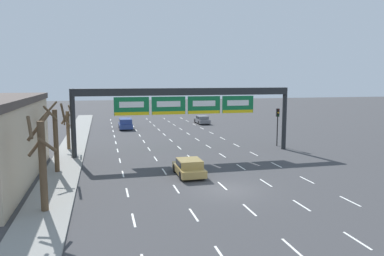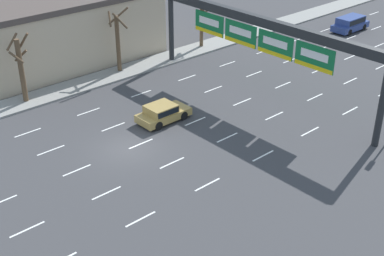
{
  "view_description": "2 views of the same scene",
  "coord_description": "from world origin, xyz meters",
  "px_view_note": "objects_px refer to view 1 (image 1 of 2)",
  "views": [
    {
      "loc": [
        -8.05,
        -23.27,
        7.48
      ],
      "look_at": [
        0.35,
        11.52,
        2.74
      ],
      "focal_mm": 35.0,
      "sensor_mm": 36.0,
      "label": 1
    },
    {
      "loc": [
        25.8,
        -17.44,
        18.05
      ],
      "look_at": [
        2.83,
        3.13,
        1.59
      ],
      "focal_mm": 50.0,
      "sensor_mm": 36.0,
      "label": 2
    }
  ],
  "objects_px": {
    "traffic_light_near_gantry": "(278,119)",
    "tree_bare_closest": "(56,135)",
    "car_gold": "(189,167)",
    "tree_bare_third": "(68,127)",
    "sign_gantry": "(186,100)",
    "tree_bare_second": "(42,160)",
    "suv_blue": "(125,123)",
    "car_grey": "(202,119)"
  },
  "relations": [
    {
      "from": "traffic_light_near_gantry",
      "to": "tree_bare_closest",
      "type": "bearing_deg",
      "value": -162.54
    },
    {
      "from": "car_gold",
      "to": "tree_bare_third",
      "type": "height_order",
      "value": "tree_bare_third"
    },
    {
      "from": "traffic_light_near_gantry",
      "to": "tree_bare_third",
      "type": "height_order",
      "value": "tree_bare_third"
    },
    {
      "from": "sign_gantry",
      "to": "car_gold",
      "type": "xyz_separation_m",
      "value": [
        -1.64,
        -8.41,
        -4.69
      ]
    },
    {
      "from": "tree_bare_second",
      "to": "tree_bare_third",
      "type": "relative_size",
      "value": 1.17
    },
    {
      "from": "sign_gantry",
      "to": "suv_blue",
      "type": "bearing_deg",
      "value": 103.1
    },
    {
      "from": "sign_gantry",
      "to": "tree_bare_closest",
      "type": "height_order",
      "value": "sign_gantry"
    },
    {
      "from": "traffic_light_near_gantry",
      "to": "tree_bare_third",
      "type": "bearing_deg",
      "value": 173.07
    },
    {
      "from": "suv_blue",
      "to": "traffic_light_near_gantry",
      "type": "height_order",
      "value": "traffic_light_near_gantry"
    },
    {
      "from": "suv_blue",
      "to": "tree_bare_second",
      "type": "relative_size",
      "value": 0.84
    },
    {
      "from": "sign_gantry",
      "to": "car_gold",
      "type": "bearing_deg",
      "value": -101.06
    },
    {
      "from": "tree_bare_second",
      "to": "car_grey",
      "type": "bearing_deg",
      "value": 63.04
    },
    {
      "from": "tree_bare_closest",
      "to": "tree_bare_third",
      "type": "relative_size",
      "value": 1.18
    },
    {
      "from": "suv_blue",
      "to": "car_grey",
      "type": "xyz_separation_m",
      "value": [
        12.87,
        3.73,
        -0.17
      ]
    },
    {
      "from": "car_gold",
      "to": "tree_bare_second",
      "type": "height_order",
      "value": "tree_bare_second"
    },
    {
      "from": "car_grey",
      "to": "tree_bare_third",
      "type": "xyz_separation_m",
      "value": [
        -19.73,
        -19.38,
        1.77
      ]
    },
    {
      "from": "traffic_light_near_gantry",
      "to": "tree_bare_second",
      "type": "relative_size",
      "value": 0.77
    },
    {
      "from": "sign_gantry",
      "to": "suv_blue",
      "type": "height_order",
      "value": "sign_gantry"
    },
    {
      "from": "suv_blue",
      "to": "tree_bare_second",
      "type": "xyz_separation_m",
      "value": [
        -6.65,
        -34.65,
        2.12
      ]
    },
    {
      "from": "sign_gantry",
      "to": "tree_bare_closest",
      "type": "bearing_deg",
      "value": -156.04
    },
    {
      "from": "tree_bare_second",
      "to": "tree_bare_closest",
      "type": "bearing_deg",
      "value": 91.89
    },
    {
      "from": "sign_gantry",
      "to": "tree_bare_closest",
      "type": "relative_size",
      "value": 3.95
    },
    {
      "from": "sign_gantry",
      "to": "traffic_light_near_gantry",
      "type": "bearing_deg",
      "value": 9.93
    },
    {
      "from": "sign_gantry",
      "to": "tree_bare_second",
      "type": "bearing_deg",
      "value": -128.36
    },
    {
      "from": "car_grey",
      "to": "traffic_light_near_gantry",
      "type": "bearing_deg",
      "value": -82.99
    },
    {
      "from": "tree_bare_second",
      "to": "tree_bare_third",
      "type": "bearing_deg",
      "value": 90.66
    },
    {
      "from": "tree_bare_closest",
      "to": "car_gold",
      "type": "bearing_deg",
      "value": -17.81
    },
    {
      "from": "sign_gantry",
      "to": "car_grey",
      "type": "distance_m",
      "value": 25.79
    },
    {
      "from": "car_grey",
      "to": "suv_blue",
      "type": "bearing_deg",
      "value": -163.84
    },
    {
      "from": "suv_blue",
      "to": "tree_bare_third",
      "type": "relative_size",
      "value": 0.99
    },
    {
      "from": "car_gold",
      "to": "suv_blue",
      "type": "bearing_deg",
      "value": 96.12
    },
    {
      "from": "sign_gantry",
      "to": "suv_blue",
      "type": "xyz_separation_m",
      "value": [
        -4.72,
        20.28,
        -4.52
      ]
    },
    {
      "from": "traffic_light_near_gantry",
      "to": "suv_blue",
      "type": "bearing_deg",
      "value": 130.3
    },
    {
      "from": "sign_gantry",
      "to": "tree_bare_second",
      "type": "distance_m",
      "value": 18.48
    },
    {
      "from": "traffic_light_near_gantry",
      "to": "tree_bare_closest",
      "type": "height_order",
      "value": "tree_bare_closest"
    },
    {
      "from": "tree_bare_second",
      "to": "car_gold",
      "type": "bearing_deg",
      "value": 31.48
    },
    {
      "from": "tree_bare_closest",
      "to": "tree_bare_second",
      "type": "relative_size",
      "value": 1.01
    },
    {
      "from": "car_grey",
      "to": "tree_bare_closest",
      "type": "bearing_deg",
      "value": -124.17
    },
    {
      "from": "suv_blue",
      "to": "car_grey",
      "type": "distance_m",
      "value": 13.4
    },
    {
      "from": "tree_bare_closest",
      "to": "car_grey",
      "type": "bearing_deg",
      "value": 55.83
    },
    {
      "from": "sign_gantry",
      "to": "suv_blue",
      "type": "relative_size",
      "value": 4.75
    },
    {
      "from": "car_grey",
      "to": "tree_bare_third",
      "type": "height_order",
      "value": "tree_bare_third"
    }
  ]
}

